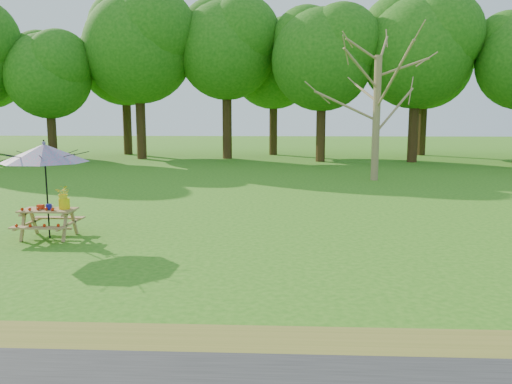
{
  "coord_description": "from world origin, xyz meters",
  "views": [
    {
      "loc": [
        0.4,
        -8.51,
        2.79
      ],
      "look_at": [
        -0.1,
        2.44,
        1.1
      ],
      "focal_mm": 35.0,
      "sensor_mm": 36.0,
      "label": 1
    }
  ],
  "objects_px": {
    "picnic_table": "(49,224)",
    "flower_bucket": "(64,196)",
    "bare_tree": "(381,1)",
    "patio_umbrella": "(44,153)"
  },
  "relations": [
    {
      "from": "flower_bucket",
      "to": "picnic_table",
      "type": "bearing_deg",
      "value": -172.41
    },
    {
      "from": "patio_umbrella",
      "to": "flower_bucket",
      "type": "distance_m",
      "value": 1.05
    },
    {
      "from": "bare_tree",
      "to": "flower_bucket",
      "type": "xyz_separation_m",
      "value": [
        -9.06,
        -10.79,
        -6.49
      ]
    },
    {
      "from": "bare_tree",
      "to": "flower_bucket",
      "type": "distance_m",
      "value": 15.52
    },
    {
      "from": "picnic_table",
      "to": "flower_bucket",
      "type": "bearing_deg",
      "value": 7.59
    },
    {
      "from": "patio_umbrella",
      "to": "flower_bucket",
      "type": "xyz_separation_m",
      "value": [
        0.36,
        0.05,
        -0.99
      ]
    },
    {
      "from": "bare_tree",
      "to": "flower_bucket",
      "type": "height_order",
      "value": "bare_tree"
    },
    {
      "from": "picnic_table",
      "to": "patio_umbrella",
      "type": "bearing_deg",
      "value": 84.81
    },
    {
      "from": "picnic_table",
      "to": "patio_umbrella",
      "type": "xyz_separation_m",
      "value": [
        0.0,
        0.0,
        1.62
      ]
    },
    {
      "from": "bare_tree",
      "to": "picnic_table",
      "type": "xyz_separation_m",
      "value": [
        -9.43,
        -10.84,
        -7.13
      ]
    }
  ]
}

